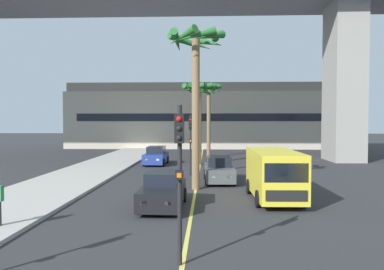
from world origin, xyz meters
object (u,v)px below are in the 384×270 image
car_queue_second (219,170)px  delivery_van (274,173)px  traffic_light_median_far (190,136)px  palm_tree_mid_median (199,98)px  car_queue_third (163,191)px  palm_tree_near_median (209,98)px  traffic_light_median_near (180,163)px  car_queue_front (156,156)px  palm_tree_far_median (196,63)px

car_queue_second → delivery_van: bearing=-65.4°
traffic_light_median_far → palm_tree_mid_median: 7.37m
car_queue_second → palm_tree_mid_median: (-1.46, 9.30, 5.03)m
car_queue_second → car_queue_third: size_ratio=1.01×
palm_tree_near_median → palm_tree_mid_median: size_ratio=1.07×
car_queue_third → traffic_light_median_near: size_ratio=0.98×
car_queue_front → palm_tree_far_median: size_ratio=0.47×
traffic_light_median_near → palm_tree_far_median: bearing=89.6°
car_queue_front → palm_tree_far_median: palm_tree_far_median is taller
delivery_van → palm_tree_far_median: palm_tree_far_median is taller
car_queue_second → car_queue_front: bearing=119.5°
car_queue_second → traffic_light_median_near: 13.96m
car_queue_third → traffic_light_median_near: 7.09m
traffic_light_median_far → palm_tree_near_median: palm_tree_near_median is taller
car_queue_front → palm_tree_mid_median: 6.24m
car_queue_third → delivery_van: 5.41m
traffic_light_median_near → traffic_light_median_far: bearing=91.6°
traffic_light_median_far → car_queue_second: bearing=-53.9°
car_queue_front → delivery_van: size_ratio=0.78×
palm_tree_far_median → car_queue_second: bearing=62.7°
car_queue_second → palm_tree_far_median: (-1.36, -2.63, 6.23)m
traffic_light_median_far → palm_tree_far_median: palm_tree_far_median is taller
traffic_light_median_near → traffic_light_median_far: 16.34m
traffic_light_median_near → car_queue_front: bearing=99.3°
car_queue_third → car_queue_front: bearing=98.8°
car_queue_second → palm_tree_far_median: 6.90m
palm_tree_near_median → car_queue_second: bearing=-87.7°
palm_tree_near_median → car_queue_third: bearing=-95.1°
car_queue_front → car_queue_second: (5.15, -9.09, 0.00)m
car_queue_front → palm_tree_near_median: (4.53, 6.64, 5.43)m
car_queue_front → palm_tree_far_median: (3.79, -11.72, 6.23)m
palm_tree_near_median → palm_tree_far_median: (-0.73, -18.36, 0.80)m
traffic_light_median_near → traffic_light_median_far: (-0.46, 16.34, 0.00)m
car_queue_front → traffic_light_median_far: bearing=-63.3°
car_queue_front → car_queue_second: bearing=-60.5°
delivery_van → traffic_light_median_near: (-3.88, -8.40, 1.43)m
palm_tree_near_median → palm_tree_far_median: bearing=-92.3°
car_queue_second → palm_tree_mid_median: 10.67m
car_queue_front → car_queue_third: (2.50, -16.14, 0.00)m
traffic_light_median_near → palm_tree_near_median: palm_tree_near_median is taller
car_queue_front → palm_tree_near_median: size_ratio=0.55×
car_queue_front → traffic_light_median_near: traffic_light_median_near is taller
palm_tree_far_median → delivery_van: bearing=-35.5°
traffic_light_median_far → palm_tree_mid_median: palm_tree_mid_median is taller
car_queue_second → traffic_light_median_far: traffic_light_median_far is taller
car_queue_third → palm_tree_far_median: 7.75m
car_queue_second → palm_tree_near_median: 16.65m
palm_tree_far_median → traffic_light_median_near: bearing=-90.4°
car_queue_third → delivery_van: size_ratio=0.78×
delivery_van → palm_tree_near_median: 21.85m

